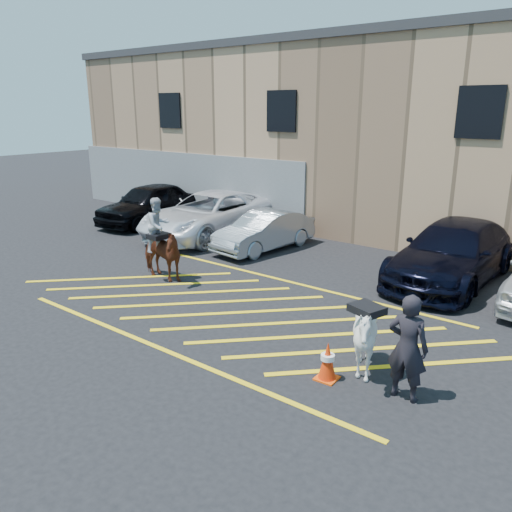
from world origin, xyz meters
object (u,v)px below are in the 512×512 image
Objects in this scene: car_white_pickup at (210,215)px; mounted_bay at (159,247)px; car_black_suv at (149,203)px; car_blue_suv at (453,252)px; saddled_white at (365,338)px; handler at (408,347)px; traffic_cone at (328,361)px; car_silver_sedan at (264,231)px.

mounted_bay is at bearing -64.17° from car_white_pickup.
mounted_bay reaches higher than car_black_suv.
saddled_white is at bearing -83.95° from car_blue_suv.
mounted_bay reaches higher than handler.
car_white_pickup is 11.01m from traffic_cone.
traffic_cone is (6.54, -1.92, -0.59)m from mounted_bay.
car_white_pickup is at bearing 116.69° from mounted_bay.
traffic_cone is at bearing 9.74° from handler.
handler reaches higher than car_silver_sedan.
car_white_pickup is 1.05× the size of car_blue_suv.
car_blue_suv is (6.15, 0.65, 0.17)m from car_silver_sedan.
mounted_bay is at bearing -89.94° from car_silver_sedan.
car_silver_sedan is at bearing -8.57° from car_black_suv.
car_blue_suv is at bearing -81.03° from handler.
car_silver_sedan is 4.37m from mounted_bay.
handler is at bearing -17.08° from saddled_white.
car_black_suv reaches higher than saddled_white.
saddled_white reaches higher than car_silver_sedan.
car_silver_sedan is 5.44× the size of traffic_cone.
mounted_bay is at bearing 163.65° from traffic_cone.
mounted_bay is 1.45× the size of saddled_white.
traffic_cone is at bearing -87.91° from car_blue_suv.
car_white_pickup is at bearing -179.34° from car_silver_sedan.
saddled_white is at bearing -30.50° from car_black_suv.
car_white_pickup is 11.06m from saddled_white.
car_blue_suv is 8.28m from mounted_bay.
saddled_white is at bearing 50.33° from traffic_cone.
saddled_white is 0.80m from traffic_cone.
car_blue_suv is (8.94, 0.37, -0.01)m from car_white_pickup.
car_white_pickup is 3.65× the size of saddled_white.
traffic_cone is at bearing -37.25° from car_white_pickup.
mounted_bay reaches higher than car_blue_suv.
car_white_pickup is 8.17× the size of traffic_cone.
handler is at bearing 11.40° from traffic_cone.
handler is (7.39, -5.98, 0.28)m from car_silver_sedan.
car_black_suv is 15.15m from handler.
car_silver_sedan is at bearing 83.73° from mounted_bay.
car_blue_suv is 6.74m from handler.
car_black_suv is at bearing 154.72° from saddled_white.
handler is 2.56× the size of traffic_cone.
car_black_suv is 12.51m from car_blue_suv.
car_black_suv is 3.58m from car_white_pickup.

